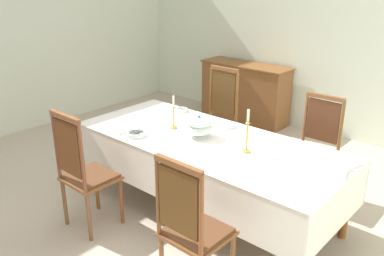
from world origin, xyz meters
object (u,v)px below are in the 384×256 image
object	(u,v)px
chair_south_b	(191,226)
spoon_primary	(130,132)
spoon_secondary	(221,123)
bowl_far_left	(181,110)
sideboard	(245,92)
bowl_near_left	(136,134)
soup_tureen	(199,126)
candlestick_east	(247,135)
chair_south_a	(83,170)
chair_north_b	(315,146)
dining_table	(207,146)
candlestick_west	(174,116)
bowl_near_right	(227,125)
chair_north_a	(217,116)

from	to	relation	value
chair_south_b	spoon_primary	xyz separation A→B (m)	(-1.32, 0.59, 0.19)
spoon_secondary	bowl_far_left	bearing A→B (deg)	-178.29
chair_south_b	sideboard	size ratio (longest dim) A/B	0.77
bowl_far_left	spoon_secondary	xyz separation A→B (m)	(0.58, -0.03, -0.02)
bowl_near_left	spoon_secondary	distance (m)	0.90
soup_tureen	candlestick_east	distance (m)	0.55
chair_south_a	chair_north_b	world-z (taller)	chair_south_a
spoon_secondary	chair_south_a	bearing A→B (deg)	-104.44
soup_tureen	sideboard	distance (m)	2.76
bowl_near_left	chair_south_b	bearing A→B (deg)	-25.13
chair_south_b	dining_table	bearing A→B (deg)	123.84
chair_south_b	sideboard	xyz separation A→B (m)	(-1.90, 3.43, -0.12)
sideboard	bowl_near_left	bearing A→B (deg)	103.69
chair_south_b	spoon_primary	bearing A→B (deg)	155.89
sideboard	bowl_far_left	bearing A→B (deg)	104.26
bowl_near_left	spoon_primary	xyz separation A→B (m)	(-0.12, 0.03, -0.02)
bowl_near_left	spoon_secondary	bearing A→B (deg)	63.40
chair_north_b	soup_tureen	xyz separation A→B (m)	(-0.75, -0.95, 0.30)
candlestick_west	bowl_near_right	bearing A→B (deg)	45.52
spoon_secondary	sideboard	xyz separation A→B (m)	(-1.10, 2.06, -0.31)
candlestick_west	chair_south_a	bearing A→B (deg)	-101.67
bowl_far_left	chair_south_b	bearing A→B (deg)	-45.22
chair_north_b	spoon_primary	xyz separation A→B (m)	(-1.32, -1.32, 0.20)
candlestick_west	chair_north_b	bearing A→B (deg)	41.45
chair_north_a	bowl_near_left	xyz separation A→B (m)	(0.07, -1.35, 0.19)
chair_north_a	spoon_primary	xyz separation A→B (m)	(-0.04, -1.32, 0.17)
candlestick_west	bowl_far_left	bearing A→B (deg)	124.83
soup_tureen	bowl_far_left	world-z (taller)	soup_tureen
soup_tureen	bowl_far_left	bearing A→B (deg)	145.37
soup_tureen	spoon_primary	bearing A→B (deg)	-147.57
dining_table	candlestick_west	xyz separation A→B (m)	(-0.44, 0.00, 0.21)
chair_south_b	bowl_near_left	bearing A→B (deg)	154.87
chair_north_a	bowl_near_right	distance (m)	0.83
chair_south_b	chair_north_a	bearing A→B (deg)	123.70
chair_south_a	candlestick_west	xyz separation A→B (m)	(0.20, 0.96, 0.31)
chair_south_b	candlestick_east	xyz separation A→B (m)	(-0.20, 0.96, 0.35)
chair_south_a	spoon_primary	bearing A→B (deg)	94.23
dining_table	chair_north_a	distance (m)	1.15
chair_north_b	soup_tureen	size ratio (longest dim) A/B	4.10
chair_north_a	bowl_far_left	distance (m)	0.56
bowl_near_left	candlestick_west	bearing A→B (deg)	72.06
sideboard	chair_south_b	bearing A→B (deg)	119.03
chair_north_a	bowl_near_left	world-z (taller)	chair_north_a
sideboard	chair_north_a	bearing A→B (deg)	112.47
soup_tureen	bowl_near_left	distance (m)	0.61
candlestick_west	spoon_primary	size ratio (longest dim) A/B	1.95
candlestick_east	bowl_near_left	bearing A→B (deg)	-158.75
dining_table	soup_tureen	distance (m)	0.21
dining_table	chair_south_a	xyz separation A→B (m)	(-0.64, -0.96, -0.10)
chair_south_a	candlestick_west	world-z (taller)	chair_south_a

